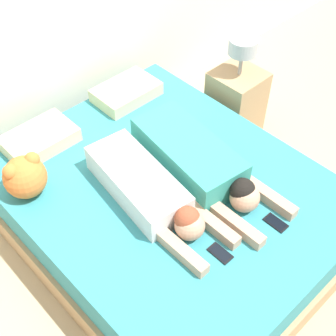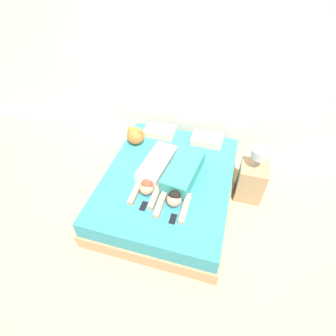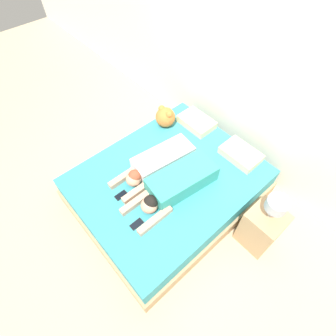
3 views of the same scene
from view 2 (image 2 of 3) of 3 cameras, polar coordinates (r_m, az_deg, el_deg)
name	(u,v)px [view 2 (image 2 of 3)]	position (r m, az deg, el deg)	size (l,w,h in m)	color
ground_plane	(168,198)	(3.94, 0.00, -6.45)	(12.00, 12.00, 0.00)	tan
wall_back	(191,78)	(4.08, 5.04, 18.84)	(12.00, 0.06, 2.60)	silver
bed	(168,187)	(3.76, 0.00, -4.23)	(1.77, 2.18, 0.47)	tan
pillow_head_left	(160,131)	(4.26, -1.80, 8.00)	(0.48, 0.32, 0.10)	beige
pillow_head_right	(207,139)	(4.14, 8.51, 6.17)	(0.48, 0.32, 0.10)	beige
person_left	(155,170)	(3.54, -2.89, -0.42)	(0.40, 1.09, 0.20)	silver
person_right	(182,176)	(3.44, 2.99, -1.85)	(0.45, 1.16, 0.22)	teal
cell_phone_left	(144,206)	(3.26, -5.32, -8.22)	(0.07, 0.14, 0.01)	black
cell_phone_right	(173,219)	(3.14, 1.09, -11.00)	(0.07, 0.14, 0.01)	black
plush_toy	(136,135)	(4.05, -7.08, 7.05)	(0.27, 0.27, 0.28)	orange
nightstand	(251,180)	(3.92, 17.68, -2.44)	(0.37, 0.37, 0.89)	tan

